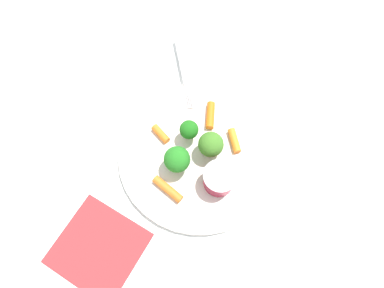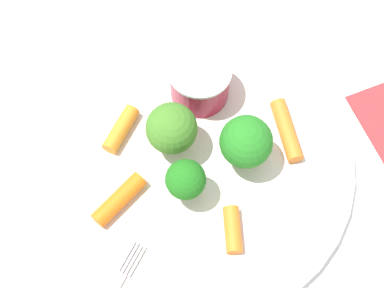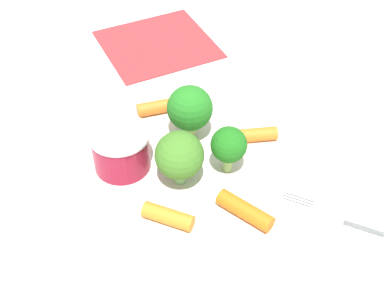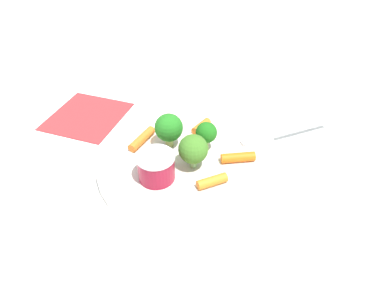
# 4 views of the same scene
# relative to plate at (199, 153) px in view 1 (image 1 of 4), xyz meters

# --- Properties ---
(ground_plane) EXTENTS (2.40, 2.40, 0.00)m
(ground_plane) POSITION_rel_plate_xyz_m (0.00, 0.00, -0.01)
(ground_plane) COLOR white
(plate) EXTENTS (0.30, 0.30, 0.01)m
(plate) POSITION_rel_plate_xyz_m (0.00, 0.00, 0.00)
(plate) COLOR silver
(plate) RESTS_ON ground_plane
(sauce_cup) EXTENTS (0.06, 0.06, 0.04)m
(sauce_cup) POSITION_rel_plate_xyz_m (-0.05, -0.05, 0.03)
(sauce_cup) COLOR maroon
(sauce_cup) RESTS_ON plate
(broccoli_floret_0) EXTENTS (0.03, 0.03, 0.05)m
(broccoli_floret_0) POSITION_rel_plate_xyz_m (0.02, 0.03, 0.04)
(broccoli_floret_0) COLOR #94BB66
(broccoli_floret_0) RESTS_ON plate
(broccoli_floret_1) EXTENTS (0.04, 0.04, 0.06)m
(broccoli_floret_1) POSITION_rel_plate_xyz_m (0.01, -0.02, 0.04)
(broccoli_floret_1) COLOR #81BD70
(broccoli_floret_1) RESTS_ON plate
(broccoli_floret_2) EXTENTS (0.05, 0.05, 0.06)m
(broccoli_floret_2) POSITION_rel_plate_xyz_m (-0.04, 0.03, 0.04)
(broccoli_floret_2) COLOR #96A959
(broccoli_floret_2) RESTS_ON plate
(carrot_stick_0) EXTENTS (0.05, 0.03, 0.01)m
(carrot_stick_0) POSITION_rel_plate_xyz_m (0.04, -0.06, 0.01)
(carrot_stick_0) COLOR orange
(carrot_stick_0) RESTS_ON plate
(carrot_stick_1) EXTENTS (0.03, 0.04, 0.01)m
(carrot_stick_1) POSITION_rel_plate_xyz_m (0.01, 0.08, 0.01)
(carrot_stick_1) COLOR orange
(carrot_stick_1) RESTS_ON plate
(carrot_stick_2) EXTENTS (0.06, 0.03, 0.02)m
(carrot_stick_2) POSITION_rel_plate_xyz_m (0.07, 0.00, 0.01)
(carrot_stick_2) COLOR orange
(carrot_stick_2) RESTS_ON plate
(carrot_stick_3) EXTENTS (0.04, 0.06, 0.01)m
(carrot_stick_3) POSITION_rel_plate_xyz_m (-0.09, 0.03, 0.01)
(carrot_stick_3) COLOR orange
(carrot_stick_3) RESTS_ON plate
(fork) EXTENTS (0.16, 0.09, 0.00)m
(fork) POSITION_rel_plate_xyz_m (0.15, 0.08, 0.01)
(fork) COLOR beige
(fork) RESTS_ON plate
(napkin) EXTENTS (0.16, 0.16, 0.00)m
(napkin) POSITION_rel_plate_xyz_m (-0.21, 0.11, -0.00)
(napkin) COLOR #B62E32
(napkin) RESTS_ON ground_plane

